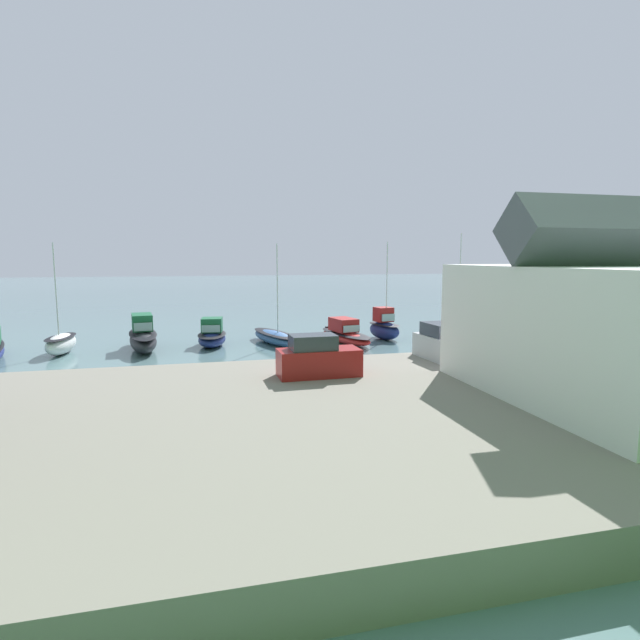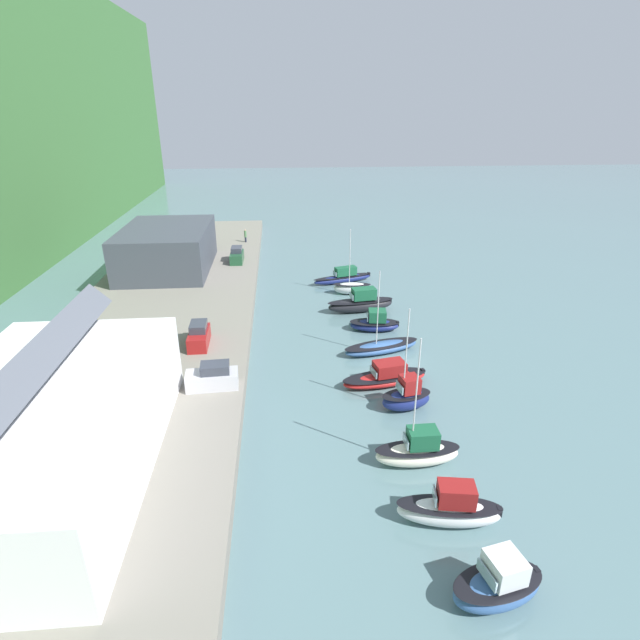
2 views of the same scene
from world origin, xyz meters
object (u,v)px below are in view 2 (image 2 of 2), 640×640
person_on_quay (245,236)px  moored_boat_2 (418,451)px  moored_boat_5 (381,347)px  moored_boat_7 (361,303)px  parked_car_2 (237,256)px  moored_boat_1 (450,509)px  parked_car_1 (213,377)px  moored_boat_3 (407,397)px  moored_boat_4 (386,376)px  moored_boat_9 (343,277)px  moored_boat_8 (352,288)px  parked_car_0 (199,336)px  moored_boat_0 (498,584)px  moored_boat_6 (375,323)px

person_on_quay → moored_boat_2: bearing=-165.5°
moored_boat_5 → moored_boat_7: bearing=-13.2°
moored_boat_7 → parked_car_2: 23.40m
moored_boat_1 → parked_car_1: bearing=55.7°
moored_boat_2 → moored_boat_3: bearing=-7.8°
moored_boat_4 → person_on_quay: 47.85m
moored_boat_1 → moored_boat_9: 43.44m
moored_boat_3 → moored_boat_4: bearing=1.6°
moored_boat_8 → parked_car_0: 23.73m
moored_boat_2 → parked_car_1: 17.34m
person_on_quay → parked_car_1: bearing=179.8°
parked_car_0 → person_on_quay: parked_car_0 is taller
moored_boat_3 → moored_boat_4: moored_boat_3 is taller
moored_boat_7 → parked_car_0: bearing=112.4°
moored_boat_8 → person_on_quay: (22.72, 14.83, 1.63)m
moored_boat_1 → parked_car_2: parked_car_2 is taller
moored_boat_9 → moored_boat_8: bearing=169.8°
moored_boat_1 → moored_boat_2: moored_boat_2 is taller
moored_boat_0 → person_on_quay: person_on_quay is taller
moored_boat_2 → moored_boat_4: (10.68, -0.00, -0.29)m
moored_boat_5 → moored_boat_9: bearing=-12.1°
moored_boat_0 → moored_boat_9: 48.48m
moored_boat_2 → moored_boat_5: size_ratio=1.12×
moored_boat_0 → moored_boat_9: (48.45, 1.53, -0.22)m
moored_boat_0 → parked_car_2: size_ratio=1.24×
moored_boat_5 → moored_boat_3: bearing=165.2°
moored_boat_6 → moored_boat_9: moored_boat_6 is taller
moored_boat_3 → moored_boat_7: (20.82, 0.38, -0.03)m
moored_boat_5 → moored_boat_7: (10.79, 0.34, 0.48)m
moored_boat_1 → parked_car_1: 20.99m
moored_boat_8 → moored_boat_2: bearing=-175.3°
parked_car_2 → person_on_quay: (11.41, -0.65, 0.18)m
moored_boat_4 → moored_boat_9: 27.39m
moored_boat_2 → parked_car_1: (9.07, 14.73, 1.26)m
moored_boat_6 → parked_car_1: bearing=135.9°
parked_car_1 → parked_car_2: same height
moored_boat_3 → moored_boat_2: bearing=162.1°
moored_boat_4 → parked_car_2: bearing=12.9°
moored_boat_7 → person_on_quay: (28.70, 15.06, 1.40)m
moored_boat_3 → parked_car_2: size_ratio=2.09×
parked_car_0 → parked_car_2: 27.63m
moored_boat_8 → parked_car_2: 19.23m
moored_boat_1 → moored_boat_8: moored_boat_8 is taller
moored_boat_3 → moored_boat_6: bearing=-11.7°
moored_boat_4 → moored_boat_5: (6.05, -0.82, -0.16)m
moored_boat_0 → moored_boat_1: (5.02, 0.78, 0.03)m
moored_boat_4 → parked_car_0: parked_car_0 is taller
moored_boat_5 → parked_car_1: bearing=101.2°
moored_boat_3 → moored_boat_0: bearing=170.7°
moored_boat_0 → moored_boat_3: (17.08, 0.39, 0.09)m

